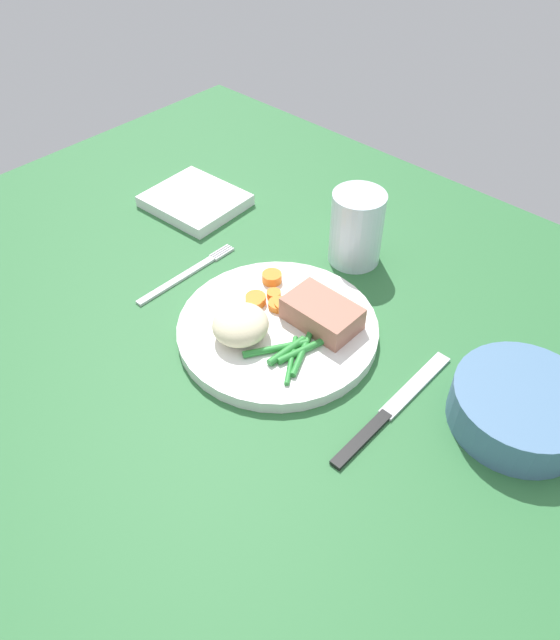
{
  "coord_description": "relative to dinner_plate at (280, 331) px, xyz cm",
  "views": [
    {
      "loc": [
        36.0,
        -39.26,
        54.95
      ],
      "look_at": [
        0.38,
        -0.96,
        4.6
      ],
      "focal_mm": 34.0,
      "sensor_mm": 36.0,
      "label": 1
    }
  ],
  "objects": [
    {
      "name": "dining_table",
      "position": [
        -0.38,
        0.96,
        -1.8
      ],
      "size": [
        120.0,
        90.0,
        2.0
      ],
      "color": "#2D6B38",
      "rests_on": "ground"
    },
    {
      "name": "dinner_plate",
      "position": [
        0.0,
        0.0,
        0.0
      ],
      "size": [
        24.5,
        24.5,
        1.6
      ],
      "primitive_type": "cylinder",
      "color": "white",
      "rests_on": "dining_table"
    },
    {
      "name": "meat_portion",
      "position": [
        3.31,
        3.86,
        2.33
      ],
      "size": [
        8.97,
        5.65,
        3.06
      ],
      "primitive_type": "cube",
      "rotation": [
        0.0,
        0.0,
        -0.0
      ],
      "color": "#A86B56",
      "rests_on": "dinner_plate"
    },
    {
      "name": "mashed_potatoes",
      "position": [
        -2.21,
        -4.41,
        2.69
      ],
      "size": [
        6.58,
        6.79,
        3.79
      ],
      "primitive_type": "ellipsoid",
      "color": "beige",
      "rests_on": "dinner_plate"
    },
    {
      "name": "carrot_slices",
      "position": [
        -4.28,
        2.68,
        1.34
      ],
      "size": [
        7.29,
        7.42,
        1.23
      ],
      "color": "orange",
      "rests_on": "dinner_plate"
    },
    {
      "name": "green_beans",
      "position": [
        4.16,
        -2.16,
        1.21
      ],
      "size": [
        7.16,
        10.25,
        0.9
      ],
      "color": "#2D8C38",
      "rests_on": "dinner_plate"
    },
    {
      "name": "fork",
      "position": [
        -17.19,
        -0.26,
        -0.6
      ],
      "size": [
        1.44,
        16.6,
        0.4
      ],
      "rotation": [
        0.0,
        0.0,
        0.07
      ],
      "color": "silver",
      "rests_on": "dining_table"
    },
    {
      "name": "knife",
      "position": [
        16.76,
        -0.29,
        -0.6
      ],
      "size": [
        1.7,
        20.5,
        0.64
      ],
      "rotation": [
        0.0,
        0.0,
        0.06
      ],
      "color": "black",
      "rests_on": "dining_table"
    },
    {
      "name": "water_glass",
      "position": [
        -2.82,
        18.23,
        3.61
      ],
      "size": [
        7.22,
        7.22,
        10.4
      ],
      "color": "silver",
      "rests_on": "dining_table"
    },
    {
      "name": "salad_bowl",
      "position": [
        27.3,
        7.83,
        1.78
      ],
      "size": [
        14.75,
        14.75,
        4.58
      ],
      "color": "#4C7299",
      "rests_on": "dining_table"
    },
    {
      "name": "napkin",
      "position": [
        -29.24,
        12.0,
        0.08
      ],
      "size": [
        14.63,
        12.97,
        1.76
      ],
      "primitive_type": "cube",
      "rotation": [
        0.0,
        0.0,
        0.06
      ],
      "color": "white",
      "rests_on": "dining_table"
    }
  ]
}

